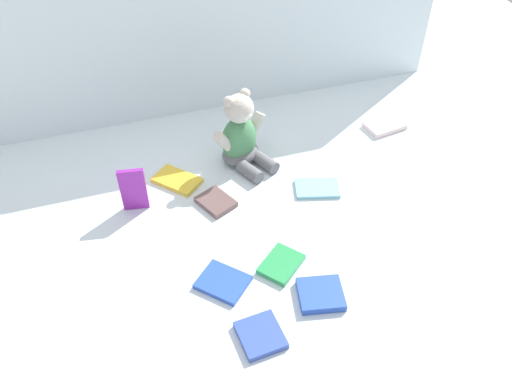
{
  "coord_description": "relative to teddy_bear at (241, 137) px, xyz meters",
  "views": [
    {
      "loc": [
        -0.3,
        -1.06,
        1.02
      ],
      "look_at": [
        0.01,
        -0.1,
        0.1
      ],
      "focal_mm": 37.35,
      "sensor_mm": 36.0,
      "label": 1
    }
  ],
  "objects": [
    {
      "name": "book_case_3",
      "position": [
        -0.33,
        -0.11,
        -0.02
      ],
      "size": [
        0.07,
        0.03,
        0.14
      ],
      "primitive_type": "cube",
      "rotation": [
        0.01,
        0.0,
        -0.16
      ],
      "color": "purple",
      "rests_on": "ground_plane"
    },
    {
      "name": "ground_plane",
      "position": [
        -0.05,
        -0.15,
        -0.09
      ],
      "size": [
        3.2,
        3.2,
        0.0
      ],
      "primitive_type": "plane",
      "color": "silver"
    },
    {
      "name": "teddy_bear",
      "position": [
        0.0,
        0.0,
        0.0
      ],
      "size": [
        0.19,
        0.2,
        0.23
      ],
      "rotation": [
        0.0,
        0.0,
        0.43
      ],
      "color": "#4C8C59",
      "rests_on": "ground_plane"
    },
    {
      "name": "book_case_0",
      "position": [
        -0.12,
        -0.16,
        -0.08
      ],
      "size": [
        0.11,
        0.12,
        0.02
      ],
      "primitive_type": "cube",
      "rotation": [
        0.0,
        0.0,
        0.43
      ],
      "color": "brown",
      "rests_on": "ground_plane"
    },
    {
      "name": "book_case_5",
      "position": [
        0.03,
        -0.55,
        -0.08
      ],
      "size": [
        0.12,
        0.11,
        0.02
      ],
      "primitive_type": "cube",
      "rotation": [
        0.0,
        0.0,
        4.5
      ],
      "color": "blue",
      "rests_on": "ground_plane"
    },
    {
      "name": "book_case_2",
      "position": [
        -0.18,
        -0.44,
        -0.08
      ],
      "size": [
        0.15,
        0.15,
        0.01
      ],
      "primitive_type": "cube",
      "rotation": [
        0.0,
        0.0,
        3.9
      ],
      "color": "blue",
      "rests_on": "ground_plane"
    },
    {
      "name": "book_case_7",
      "position": [
        -0.03,
        -0.43,
        -0.08
      ],
      "size": [
        0.13,
        0.13,
        0.01
      ],
      "primitive_type": "cube",
      "rotation": [
        0.0,
        0.0,
        2.26
      ],
      "color": "green",
      "rests_on": "ground_plane"
    },
    {
      "name": "book_case_6",
      "position": [
        -0.14,
        -0.6,
        -0.08
      ],
      "size": [
        0.1,
        0.11,
        0.02
      ],
      "primitive_type": "cube",
      "rotation": [
        0.0,
        0.0,
        4.78
      ],
      "color": "#334FAA",
      "rests_on": "ground_plane"
    },
    {
      "name": "backdrop_drape",
      "position": [
        -0.05,
        0.32,
        0.2
      ],
      "size": [
        1.69,
        0.03,
        0.57
      ],
      "primitive_type": "cube",
      "color": "white",
      "rests_on": "ground_plane"
    },
    {
      "name": "book_case_8",
      "position": [
        0.17,
        -0.2,
        -0.08
      ],
      "size": [
        0.14,
        0.11,
        0.01
      ],
      "primitive_type": "cube",
      "rotation": [
        0.0,
        0.0,
        1.29
      ],
      "color": "#7DC1D6",
      "rests_on": "ground_plane"
    },
    {
      "name": "book_case_4",
      "position": [
        0.5,
        0.02,
        -0.08
      ],
      "size": [
        0.14,
        0.1,
        0.02
      ],
      "primitive_type": "cube",
      "rotation": [
        0.0,
        0.0,
        1.72
      ],
      "color": "white",
      "rests_on": "ground_plane"
    },
    {
      "name": "book_case_1",
      "position": [
        -0.21,
        -0.04,
        -0.08
      ],
      "size": [
        0.15,
        0.15,
        0.01
      ],
      "primitive_type": "cube",
      "rotation": [
        0.0,
        0.0,
        3.87
      ],
      "color": "yellow",
      "rests_on": "ground_plane"
    }
  ]
}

